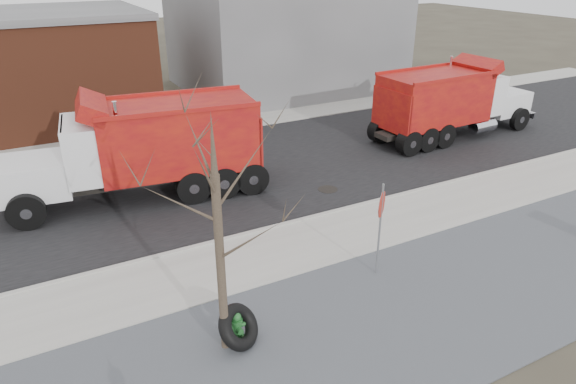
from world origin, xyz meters
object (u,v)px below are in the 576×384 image
dump_truck_red_a (451,99)px  truck_tire (239,327)px  dump_truck_red_b (144,146)px  fire_hydrant (237,328)px  stop_sign (381,214)px

dump_truck_red_a → truck_tire: bearing=-151.4°
dump_truck_red_a → dump_truck_red_b: 13.63m
fire_hydrant → dump_truck_red_b: size_ratio=0.08×
fire_hydrant → stop_sign: stop_sign is taller
dump_truck_red_b → dump_truck_red_a: bearing=-172.9°
truck_tire → stop_sign: 4.50m
fire_hydrant → dump_truck_red_a: bearing=26.4°
fire_hydrant → dump_truck_red_a: dump_truck_red_a is taller
stop_sign → dump_truck_red_a: dump_truck_red_a is taller
dump_truck_red_b → stop_sign: bearing=125.4°
fire_hydrant → dump_truck_red_a: (13.84, 8.15, 1.40)m
dump_truck_red_a → stop_sign: bearing=-144.3°
stop_sign → dump_truck_red_b: dump_truck_red_b is taller
fire_hydrant → dump_truck_red_b: (0.20, 8.19, 1.52)m
fire_hydrant → truck_tire: size_ratio=0.56×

